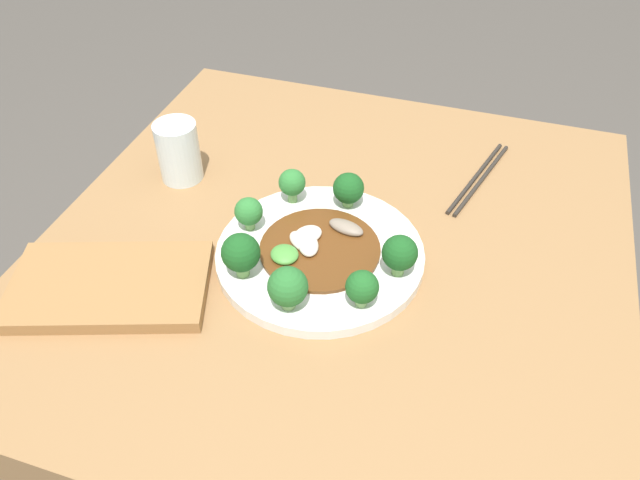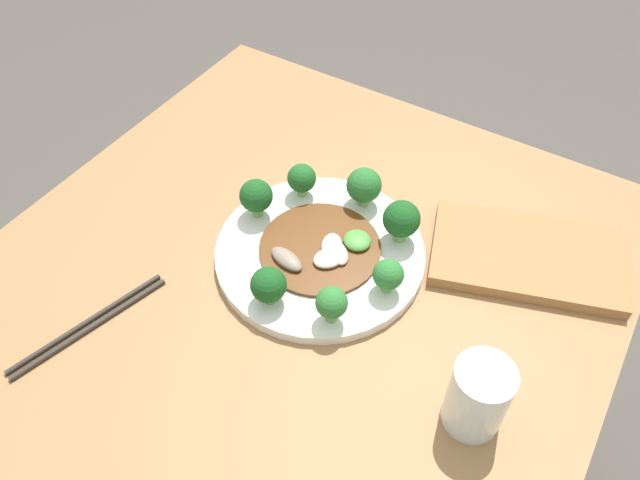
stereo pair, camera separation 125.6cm
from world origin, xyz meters
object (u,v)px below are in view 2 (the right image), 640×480
(broccoli_northwest, at_px, (332,303))
(cutting_board, at_px, (527,256))
(broccoli_east, at_px, (256,196))
(drinking_glass, at_px, (478,397))
(broccoli_west, at_px, (388,275))
(broccoli_southeast, at_px, (302,179))
(stirfry_center, at_px, (323,249))
(chopsticks, at_px, (89,325))
(plate, at_px, (320,253))
(broccoli_southwest, at_px, (402,220))
(broccoli_north, at_px, (266,284))
(broccoli_south, at_px, (364,186))

(broccoli_northwest, xyz_separation_m, cutting_board, (-0.18, -0.25, -0.04))
(broccoli_east, bearing_deg, drinking_glass, 162.05)
(broccoli_west, height_order, broccoli_northwest, broccoli_northwest)
(broccoli_southeast, relative_size, stirfry_center, 0.31)
(broccoli_east, height_order, chopsticks, broccoli_east)
(broccoli_east, height_order, cutting_board, broccoli_east)
(plate, bearing_deg, cutting_board, -149.71)
(broccoli_southwest, bearing_deg, chopsticks, 50.34)
(broccoli_north, height_order, chopsticks, broccoli_north)
(plate, distance_m, broccoli_southeast, 0.13)
(stirfry_center, relative_size, cutting_board, 0.57)
(stirfry_center, bearing_deg, chopsticks, 52.21)
(stirfry_center, distance_m, drinking_glass, 0.31)
(stirfry_center, bearing_deg, broccoli_southwest, -135.14)
(stirfry_center, height_order, cutting_board, stirfry_center)
(broccoli_east, bearing_deg, broccoli_southeast, -114.85)
(plate, bearing_deg, broccoli_southwest, -137.91)
(broccoli_southwest, relative_size, drinking_glass, 0.66)
(broccoli_southeast, bearing_deg, broccoli_southwest, 178.70)
(plate, relative_size, broccoli_east, 4.80)
(broccoli_southeast, height_order, broccoli_northwest, broccoli_northwest)
(broccoli_east, bearing_deg, broccoli_north, 130.15)
(broccoli_south, xyz_separation_m, broccoli_northwest, (-0.07, 0.21, -0.00))
(broccoli_south, distance_m, stirfry_center, 0.12)
(broccoli_southeast, height_order, stirfry_center, broccoli_southeast)
(broccoli_west, height_order, broccoli_southeast, broccoli_southeast)
(broccoli_south, bearing_deg, plate, 86.79)
(broccoli_south, relative_size, cutting_board, 0.21)
(broccoli_east, height_order, broccoli_northwest, broccoli_east)
(stirfry_center, distance_m, chopsticks, 0.34)
(stirfry_center, bearing_deg, plate, -15.14)
(plate, height_order, broccoli_east, broccoli_east)
(broccoli_south, distance_m, drinking_glass, 0.37)
(broccoli_east, height_order, broccoli_west, broccoli_east)
(stirfry_center, bearing_deg, broccoli_east, -5.72)
(broccoli_north, relative_size, broccoli_northwest, 1.00)
(broccoli_south, distance_m, broccoli_northwest, 0.23)
(broccoli_north, xyz_separation_m, chopsticks, (0.19, 0.15, -0.05))
(stirfry_center, xyz_separation_m, chopsticks, (0.21, 0.27, -0.02))
(drinking_glass, bearing_deg, broccoli_southwest, -45.21)
(plate, xyz_separation_m, drinking_glass, (-0.29, 0.12, 0.04))
(broccoli_south, bearing_deg, drinking_glass, 139.80)
(plate, bearing_deg, broccoli_west, 173.07)
(broccoli_northwest, bearing_deg, broccoli_north, 10.54)
(broccoli_southeast, relative_size, cutting_board, 0.18)
(broccoli_northwest, bearing_deg, plate, -51.38)
(cutting_board, bearing_deg, broccoli_southwest, 22.81)
(broccoli_north, relative_size, stirfry_center, 0.33)
(broccoli_southwest, bearing_deg, drinking_glass, 134.79)
(broccoli_southeast, bearing_deg, broccoli_north, 109.81)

